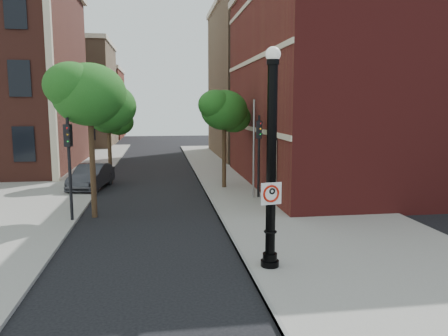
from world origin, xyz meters
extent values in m
plane|color=black|center=(0.00, 0.00, 0.00)|extent=(120.00, 120.00, 0.00)
cube|color=gray|center=(6.00, 10.00, 0.06)|extent=(8.00, 60.00, 0.12)
cube|color=gray|center=(-9.00, 18.00, 0.06)|extent=(10.00, 50.00, 0.12)
cube|color=gray|center=(2.05, 10.00, 0.07)|extent=(0.10, 60.00, 0.14)
cube|color=maroon|center=(16.00, 14.00, 6.00)|extent=(22.00, 16.00, 12.00)
cube|color=black|center=(4.96, 9.00, 2.00)|extent=(0.08, 1.40, 2.40)
cube|color=beige|center=(4.97, 14.00, 3.50)|extent=(0.06, 16.00, 0.25)
cube|color=beige|center=(4.97, 14.00, 7.50)|extent=(0.06, 16.00, 0.25)
cube|color=beige|center=(-7.00, 17.00, 7.00)|extent=(0.40, 0.40, 14.00)
cube|color=#816246|center=(-12.00, 44.00, 6.00)|extent=(12.00, 12.00, 12.00)
cube|color=maroon|center=(-12.00, 58.00, 5.00)|extent=(12.00, 12.00, 10.00)
cube|color=#816246|center=(16.00, 30.00, 7.00)|extent=(22.00, 14.00, 14.00)
cylinder|color=black|center=(2.70, 0.58, 0.15)|extent=(0.55, 0.55, 0.29)
cylinder|color=black|center=(2.70, 0.58, 0.39)|extent=(0.43, 0.43, 0.25)
cylinder|color=black|center=(2.70, 0.58, 3.15)|extent=(0.29, 0.29, 5.70)
torus|color=black|center=(2.70, 0.58, 1.18)|extent=(0.39, 0.39, 0.06)
cylinder|color=black|center=(2.70, 0.58, 6.07)|extent=(0.35, 0.35, 0.15)
sphere|color=silver|center=(2.70, 0.58, 6.29)|extent=(0.43, 0.43, 0.43)
cube|color=white|center=(2.66, 0.42, 2.36)|extent=(0.64, 0.15, 0.65)
cube|color=black|center=(2.66, 0.42, 2.66)|extent=(0.64, 0.14, 0.05)
cube|color=black|center=(2.66, 0.42, 2.06)|extent=(0.64, 0.14, 0.05)
cube|color=black|center=(2.37, 0.36, 2.36)|extent=(0.05, 0.02, 0.65)
cube|color=black|center=(2.95, 0.48, 2.36)|extent=(0.05, 0.02, 0.65)
torus|color=#B81707|center=(2.66, 0.42, 2.36)|extent=(0.52, 0.17, 0.52)
cube|color=#B81707|center=(2.66, 0.42, 2.36)|extent=(0.36, 0.08, 0.37)
cube|color=black|center=(2.60, 0.41, 2.36)|extent=(0.06, 0.02, 0.30)
torus|color=black|center=(2.69, 0.42, 2.43)|extent=(0.21, 0.10, 0.20)
cylinder|color=black|center=(2.66, 0.42, 2.65)|extent=(0.04, 0.03, 0.03)
imported|color=#2B2B30|center=(-4.48, 14.63, 0.73)|extent=(2.33, 4.63, 1.46)
cylinder|color=black|center=(-4.18, 7.01, 2.20)|extent=(0.13, 0.13, 4.39)
cube|color=black|center=(-4.18, 7.01, 3.66)|extent=(0.34, 0.33, 0.91)
sphere|color=#E50505|center=(-4.14, 6.87, 3.98)|extent=(0.16, 0.16, 0.16)
sphere|color=#FF8C00|center=(-4.14, 6.87, 3.71)|extent=(0.16, 0.16, 0.16)
sphere|color=#00E519|center=(-4.14, 6.87, 3.43)|extent=(0.16, 0.16, 0.16)
cylinder|color=black|center=(4.60, 10.37, 2.19)|extent=(0.13, 0.13, 4.38)
cube|color=black|center=(4.60, 10.37, 3.65)|extent=(0.34, 0.33, 0.91)
sphere|color=#E50505|center=(4.65, 10.24, 3.97)|extent=(0.16, 0.16, 0.16)
sphere|color=#FF8C00|center=(4.65, 10.24, 3.69)|extent=(0.16, 0.16, 0.16)
sphere|color=#00E519|center=(4.65, 10.24, 3.42)|extent=(0.16, 0.16, 0.16)
cylinder|color=#999999|center=(4.32, 10.31, 2.59)|extent=(0.10, 0.10, 5.18)
cylinder|color=#342215|center=(-3.37, 7.79, 2.49)|extent=(0.24, 0.24, 4.97)
ellipsoid|color=#1E5516|center=(-3.37, 7.79, 5.33)|extent=(3.13, 3.13, 2.66)
ellipsoid|color=#1E5516|center=(-2.66, 8.36, 4.83)|extent=(2.42, 2.42, 2.05)
ellipsoid|color=#1E5516|center=(-4.01, 7.37, 5.68)|extent=(2.27, 2.27, 1.93)
cylinder|color=#342215|center=(-3.58, 16.45, 1.97)|extent=(0.24, 0.24, 3.94)
ellipsoid|color=#1E5516|center=(-3.58, 16.45, 4.22)|extent=(2.47, 2.47, 2.10)
ellipsoid|color=#1E5516|center=(-3.01, 16.90, 3.82)|extent=(1.91, 1.91, 1.62)
ellipsoid|color=#1E5516|center=(-4.08, 16.11, 4.50)|extent=(1.80, 1.80, 1.53)
cylinder|color=#342215|center=(3.24, 13.43, 2.15)|extent=(0.24, 0.24, 4.30)
ellipsoid|color=#1E5516|center=(3.24, 13.43, 4.61)|extent=(2.71, 2.71, 2.30)
ellipsoid|color=#1E5516|center=(3.86, 13.92, 4.18)|extent=(2.09, 2.09, 1.78)
ellipsoid|color=#1E5516|center=(2.69, 13.06, 4.92)|extent=(1.97, 1.97, 1.67)
camera|label=1|loc=(-0.51, -11.57, 4.87)|focal=35.00mm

